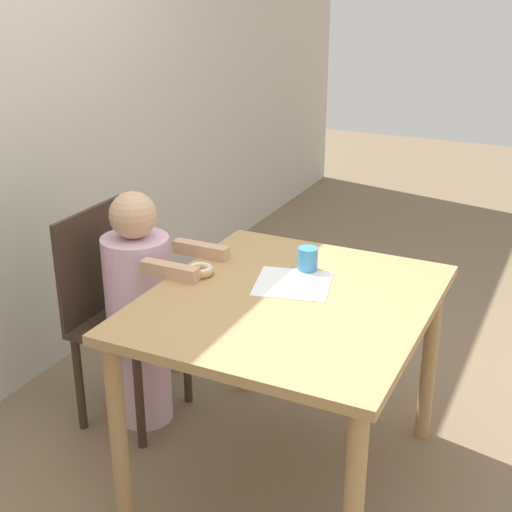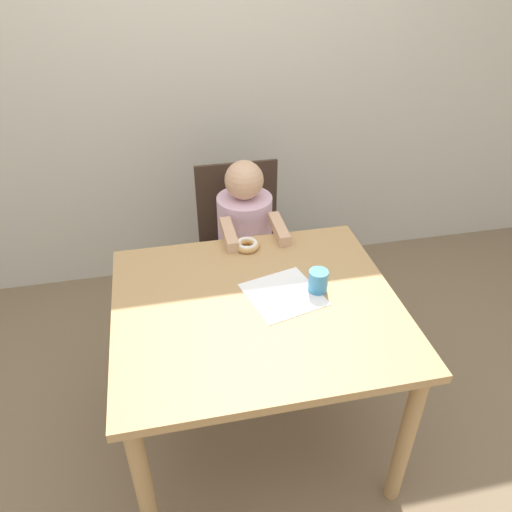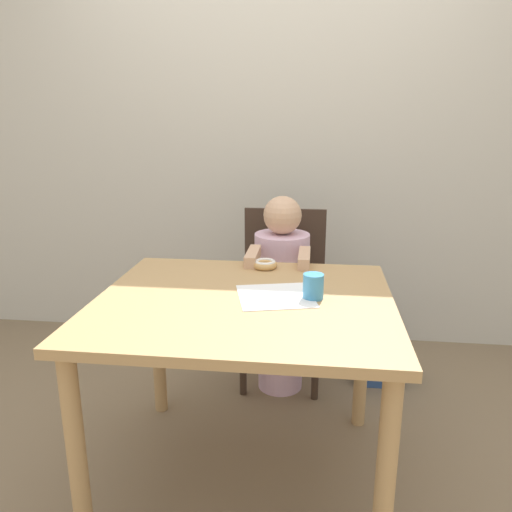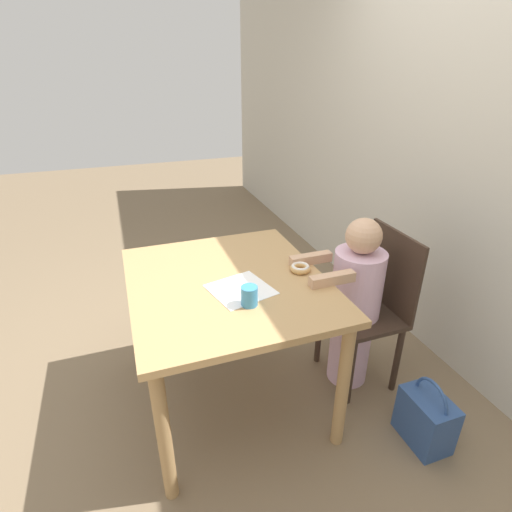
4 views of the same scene
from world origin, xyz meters
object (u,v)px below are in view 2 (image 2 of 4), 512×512
object	(u,v)px
donut	(247,245)
handbag	(328,282)
child_figure	(245,254)
cup	(318,281)
chair	(241,246)

from	to	relation	value
donut	handbag	distance (m)	0.96
child_figure	donut	xyz separation A→B (m)	(-0.05, -0.32, 0.27)
donut	cup	world-z (taller)	cup
handbag	donut	bearing A→B (deg)	-142.43
donut	handbag	world-z (taller)	donut
child_figure	cup	xyz separation A→B (m)	(0.16, -0.66, 0.29)
child_figure	chair	bearing A→B (deg)	90.00
donut	cup	distance (m)	0.40
chair	donut	distance (m)	0.52
chair	child_figure	bearing A→B (deg)	-90.00
chair	handbag	size ratio (longest dim) A/B	2.43
child_figure	handbag	size ratio (longest dim) A/B	2.69
donut	cup	bearing A→B (deg)	-58.71
chair	handbag	world-z (taller)	chair
donut	handbag	bearing A→B (deg)	37.57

